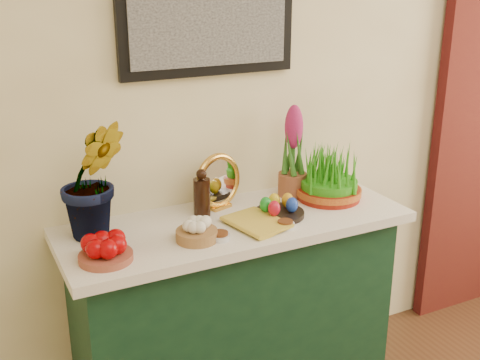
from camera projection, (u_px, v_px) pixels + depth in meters
name	position (u px, v px, depth m)	size (l,w,h in m)	color
sideboard	(235.00, 319.00, 2.56)	(1.30, 0.45, 0.85)	#153A21
tablecloth	(234.00, 223.00, 2.41)	(1.40, 0.55, 0.04)	white
hyacinth_green	(92.00, 160.00, 2.15)	(0.30, 0.25, 0.59)	#306D21
apple_bowl	(105.00, 250.00, 2.05)	(0.21, 0.21, 0.09)	brown
garlic_basket	(197.00, 231.00, 2.20)	(0.19, 0.19, 0.09)	#A47C42
vinegar_cruet	(202.00, 195.00, 2.41)	(0.07, 0.07, 0.20)	black
mirror	(218.00, 182.00, 2.48)	(0.24, 0.12, 0.23)	gold
book	(238.00, 228.00, 2.28)	(0.16, 0.24, 0.03)	gold
spice_dish_left	(220.00, 236.00, 2.22)	(0.08, 0.08, 0.03)	silver
spice_dish_right	(285.00, 224.00, 2.32)	(0.07, 0.07, 0.03)	silver
egg_plate	(279.00, 209.00, 2.42)	(0.24, 0.24, 0.08)	black
hyacinth_pink	(293.00, 156.00, 2.59)	(0.12, 0.12, 0.41)	brown
wheatgrass_sabzeh	(329.00, 177.00, 2.58)	(0.28, 0.28, 0.23)	maroon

